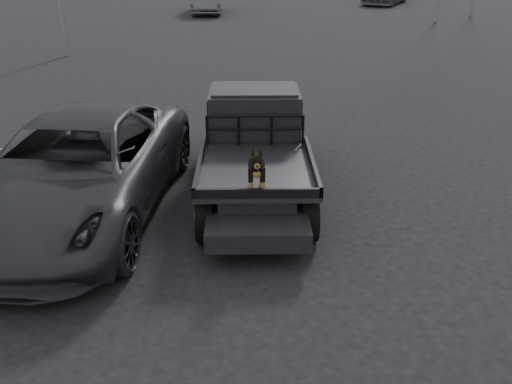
{
  "coord_description": "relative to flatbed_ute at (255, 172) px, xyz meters",
  "views": [
    {
      "loc": [
        -0.64,
        -7.46,
        4.5
      ],
      "look_at": [
        -0.52,
        -0.21,
        1.19
      ],
      "focal_mm": 40.0,
      "sensor_mm": 36.0,
      "label": 1
    }
  ],
  "objects": [
    {
      "name": "flatbed_ute",
      "position": [
        0.0,
        0.0,
        0.0
      ],
      "size": [
        2.0,
        5.4,
        0.92
      ],
      "primitive_type": null,
      "color": "black",
      "rests_on": "ground"
    },
    {
      "name": "ute_cab",
      "position": [
        -0.0,
        0.95,
        0.9
      ],
      "size": [
        1.72,
        1.3,
        0.88
      ],
      "primitive_type": null,
      "color": "black",
      "rests_on": "flatbed_ute"
    },
    {
      "name": "parked_suv",
      "position": [
        -3.03,
        -0.78,
        0.4
      ],
      "size": [
        3.46,
        6.46,
        1.73
      ],
      "primitive_type": "imported",
      "rotation": [
        0.0,
        0.0,
        -0.1
      ],
      "color": "#2B2B30",
      "rests_on": "ground"
    },
    {
      "name": "headache_rack",
      "position": [
        -0.0,
        0.2,
        0.74
      ],
      "size": [
        1.8,
        0.08,
        0.55
      ],
      "primitive_type": null,
      "color": "black",
      "rests_on": "flatbed_ute"
    },
    {
      "name": "dog",
      "position": [
        -0.01,
        -1.86,
        0.83
      ],
      "size": [
        0.32,
        0.6,
        0.74
      ],
      "primitive_type": null,
      "color": "black",
      "rests_on": "flatbed_ute"
    },
    {
      "name": "ground",
      "position": [
        0.49,
        -2.29,
        -0.46
      ],
      "size": [
        120.0,
        120.0,
        0.0
      ],
      "primitive_type": "plane",
      "color": "black",
      "rests_on": "ground"
    }
  ]
}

